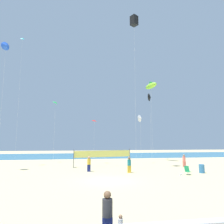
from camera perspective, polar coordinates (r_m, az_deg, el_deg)
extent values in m
plane|color=#D1BC89|center=(19.58, -1.08, -18.24)|extent=(120.00, 120.00, 0.00)
cube|color=teal|center=(52.27, -6.18, -11.71)|extent=(120.00, 20.00, 0.01)
cylinder|color=#2D2D33|center=(8.48, -1.27, -24.62)|extent=(0.38, 0.38, 0.63)
sphere|color=brown|center=(8.36, -1.26, -21.63)|extent=(0.28, 0.28, 0.28)
cylinder|color=white|center=(8.60, 2.34, -28.06)|extent=(0.19, 0.19, 0.32)
sphere|color=#997051|center=(8.53, 2.33, -26.60)|extent=(0.14, 0.14, 0.14)
cube|color=navy|center=(25.19, -6.33, -14.95)|extent=(0.38, 0.23, 0.80)
cylinder|color=gold|center=(25.11, -6.31, -13.30)|extent=(0.40, 0.40, 0.66)
sphere|color=tan|center=(25.07, -6.29, -12.22)|extent=(0.30, 0.30, 0.30)
cube|color=#EA7260|center=(30.79, 19.10, -13.31)|extent=(0.37, 0.22, 0.77)
cylinder|color=#EA7260|center=(30.72, 19.04, -12.00)|extent=(0.39, 0.39, 0.64)
sphere|color=#997051|center=(30.69, 19.00, -11.14)|extent=(0.29, 0.29, 0.29)
cube|color=gold|center=(24.25, 4.73, -15.26)|extent=(0.38, 0.23, 0.79)
cylinder|color=#19727A|center=(24.17, 4.71, -13.57)|extent=(0.40, 0.40, 0.65)
sphere|color=brown|center=(24.12, 4.70, -12.46)|extent=(0.29, 0.29, 0.29)
cube|color=#1E8C4C|center=(24.10, 20.08, -15.05)|extent=(0.52, 0.48, 0.03)
cube|color=#1E8C4C|center=(24.32, 19.71, -14.33)|extent=(0.52, 0.23, 0.57)
cylinder|color=silver|center=(24.00, 20.27, -15.46)|extent=(0.03, 0.03, 0.32)
cylinder|color=silver|center=(24.25, 19.93, -15.39)|extent=(0.03, 0.03, 0.32)
cylinder|color=teal|center=(25.95, 23.26, -14.01)|extent=(0.60, 0.60, 0.94)
cylinder|color=#4C4C51|center=(28.82, -10.42, -12.38)|extent=(0.08, 0.08, 2.40)
cylinder|color=#4C4C51|center=(31.53, 4.85, -12.08)|extent=(0.08, 0.08, 2.40)
cube|color=#EAE566|center=(29.88, -2.43, -11.32)|extent=(8.09, 1.84, 0.90)
cube|color=white|center=(23.33, 18.27, -15.90)|extent=(0.28, 0.14, 0.23)
cylinder|color=silver|center=(36.34, -24.10, 3.27)|extent=(0.01, 0.01, 20.24)
pyramid|color=#26BFCC|center=(39.44, -23.22, 17.95)|extent=(0.65, 0.65, 0.39)
cylinder|color=silver|center=(28.29, -15.50, -6.12)|extent=(0.01, 0.01, 8.50)
pyramid|color=green|center=(28.71, -15.11, 2.53)|extent=(0.85, 0.85, 0.46)
cylinder|color=silver|center=(33.01, -27.87, 1.91)|extent=(0.01, 0.01, 17.23)
cone|color=blue|center=(35.38, -26.94, 15.80)|extent=(1.17, 1.19, 1.24)
cylinder|color=silver|center=(33.44, -4.93, -8.16)|extent=(0.01, 0.01, 6.68)
pyramid|color=red|center=(33.60, -4.83, -2.32)|extent=(0.82, 0.80, 0.30)
cylinder|color=silver|center=(33.65, 7.86, -7.75)|extent=(0.01, 0.01, 7.11)
cone|color=white|center=(33.84, 7.74, -1.72)|extent=(1.03, 0.99, 1.13)
cylinder|color=silver|center=(40.63, 10.50, -4.29)|extent=(0.01, 0.01, 11.96)
cone|color=black|center=(41.42, 10.29, 4.00)|extent=(1.22, 1.40, 1.50)
cylinder|color=silver|center=(28.07, 6.33, 5.66)|extent=(0.01, 0.01, 20.14)
cube|color=black|center=(31.96, 6.03, 23.51)|extent=(1.18, 1.18, 1.36)
cylinder|color=silver|center=(37.32, 10.84, -2.92)|extent=(0.01, 0.01, 13.33)
ellipsoid|color=#8CD833|center=(38.46, 10.58, 7.02)|extent=(1.98, 2.94, 1.21)
cube|color=green|center=(38.56, 10.57, 7.61)|extent=(0.54, 0.06, 0.68)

